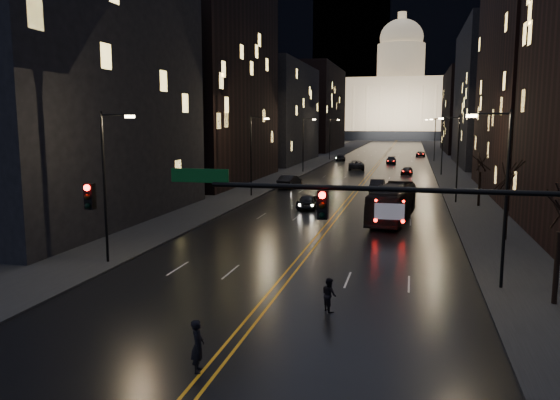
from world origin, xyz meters
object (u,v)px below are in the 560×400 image
Objects in this scene: bus at (392,203)px; oncoming_car_b at (290,182)px; pedestrian_a at (198,346)px; oncoming_car_a at (310,201)px; traffic_signal at (394,222)px; receding_car_a at (377,186)px; pedestrian_b at (329,295)px.

bus reaches higher than oncoming_car_b.
pedestrian_a is (8.10, -50.73, 0.08)m from oncoming_car_b.
bus is 9.34m from oncoming_car_a.
traffic_signal is 9.36× the size of pedestrian_a.
receding_car_a is at bearing -104.92° from oncoming_car_a.
bus is at bearing 91.93° from traffic_signal.
pedestrian_a is at bearing -92.48° from receding_car_a.
bus is 23.39m from pedestrian_b.
traffic_signal reaches higher than pedestrian_b.
bus is 5.96× the size of pedestrian_a.
bus is 30.78m from pedestrian_a.
bus reaches higher than receding_car_a.
bus reaches higher than pedestrian_a.
bus is 2.51× the size of oncoming_car_a.
bus is 19.46m from receding_car_a.
pedestrian_a is at bearing -162.43° from traffic_signal.
bus is at bearing 129.72° from oncoming_car_b.
traffic_signal is at bearing -85.04° from receding_car_a.
bus is 2.41× the size of receding_car_a.
receding_car_a is at bearing -179.52° from oncoming_car_b.
bus is 2.14× the size of oncoming_car_b.
pedestrian_b is (-1.91, -23.30, -0.77)m from bus.
receding_car_a is (5.53, 14.49, 0.00)m from oncoming_car_a.
pedestrian_b is at bearing -87.70° from bus.
traffic_signal is 3.79× the size of receding_car_a.
traffic_signal is 47.92m from receding_car_a.
pedestrian_b is at bearing -40.23° from pedestrian_a.
traffic_signal is at bearing -81.08° from bus.
pedestrian_b reaches higher than receding_car_a.
receding_car_a is at bearing 94.09° from traffic_signal.
oncoming_car_a is at bearing -110.01° from receding_car_a.
oncoming_car_b is 3.35× the size of pedestrian_b.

